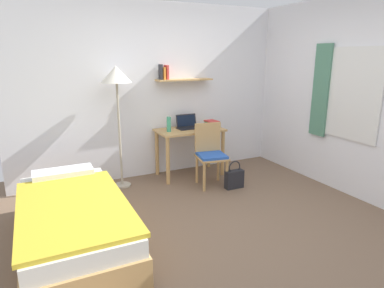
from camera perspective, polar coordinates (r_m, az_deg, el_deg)
ground_plane at (r=3.80m, az=5.49°, el=-14.06°), size 5.28×5.28×0.00m
wall_back at (r=5.18m, az=-5.90°, el=8.93°), size 4.40×0.27×2.60m
wall_right at (r=4.76m, az=27.26°, el=6.84°), size 0.10×4.40×2.60m
bed at (r=3.60m, az=-19.58°, el=-12.37°), size 0.97×1.99×0.54m
desk at (r=5.16m, az=-0.38°, el=1.01°), size 1.02×0.55×0.74m
desk_chair at (r=4.80m, az=3.16°, el=-1.41°), size 0.47×0.47×0.89m
standing_lamp at (r=4.65m, az=-12.77°, el=10.49°), size 0.41×0.41×1.70m
laptop at (r=5.19m, az=-0.78°, el=3.32°), size 0.34×0.22×0.21m
water_bottle at (r=4.95m, az=-3.98°, el=3.38°), size 0.06×0.06×0.22m
book_stack at (r=5.26m, az=3.40°, el=3.44°), size 0.19×0.24×0.10m
handbag at (r=4.80m, az=7.22°, el=-5.86°), size 0.27×0.11×0.41m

